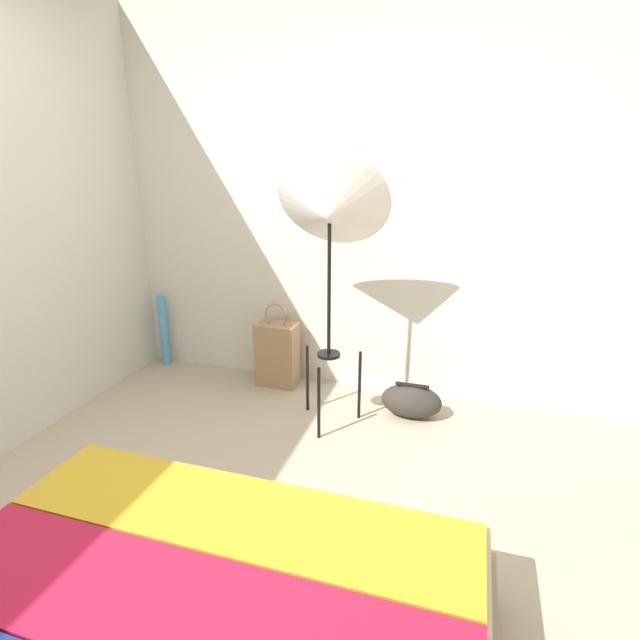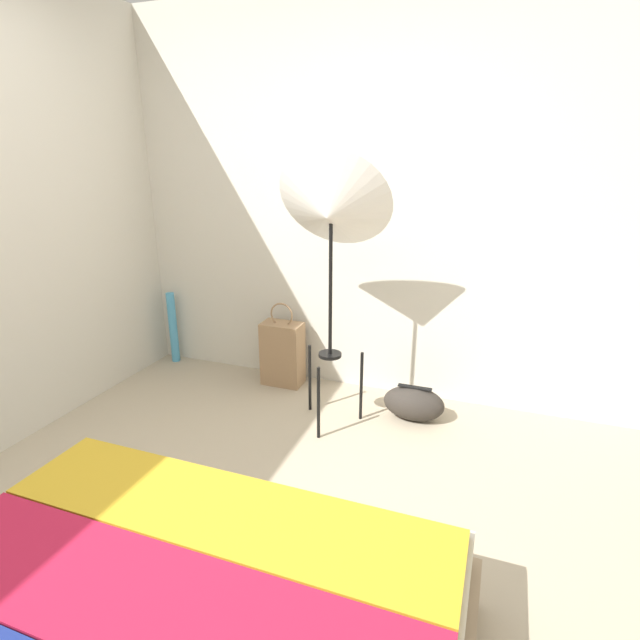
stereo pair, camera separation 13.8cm
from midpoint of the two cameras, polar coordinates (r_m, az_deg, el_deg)
ground_plane at (r=2.29m, az=-15.31°, el=-27.67°), size 14.00×14.00×0.00m
wall_back at (r=3.45m, az=2.96°, el=13.06°), size 8.00×0.05×2.60m
wall_side_left at (r=3.40m, az=-28.70°, el=10.76°), size 0.05×8.00×2.60m
photo_umbrella at (r=2.84m, az=2.70°, el=12.29°), size 0.67×0.50×1.66m
tote_bag at (r=3.66m, az=-3.22°, el=-3.81°), size 0.29×0.17×0.62m
duffel_bag at (r=3.30m, az=11.87°, el=-9.31°), size 0.39×0.22×0.23m
paper_roll at (r=4.18m, az=-15.54°, el=-0.85°), size 0.06×0.06×0.58m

